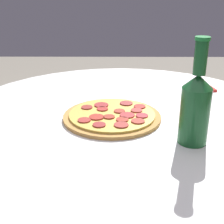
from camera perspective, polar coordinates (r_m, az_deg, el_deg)
name	(u,v)px	position (r m, az deg, el deg)	size (l,w,h in m)	color
table	(123,157)	(1.04, 1.97, -8.30)	(1.08, 1.08, 0.70)	white
pizza	(112,116)	(0.91, 0.04, -0.70)	(0.29, 0.29, 0.02)	#C68E47
beer_bottle	(195,106)	(0.77, 15.02, 1.15)	(0.07, 0.07, 0.26)	#195628
napkin	(203,87)	(1.23, 16.36, 4.36)	(0.11, 0.08, 0.01)	red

